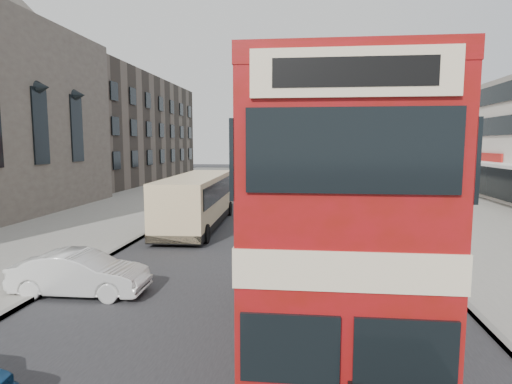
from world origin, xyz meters
The scene contains 17 objects.
ground centered at (0.00, 0.00, 0.00)m, with size 160.00×160.00×0.00m, color #28282B.
road_surface centered at (0.00, 20.00, 0.01)m, with size 12.00×90.00×0.01m, color #28282B.
pavement_right centered at (12.00, 20.00, 0.07)m, with size 12.00×90.00×0.15m, color gray.
pavement_left centered at (-12.00, 20.00, 0.07)m, with size 12.00×90.00×0.15m, color gray.
kerb_left centered at (-6.10, 20.00, 0.07)m, with size 0.20×90.00×0.16m, color gray.
kerb_right centered at (6.10, 20.00, 0.07)m, with size 0.20×90.00×0.16m, color gray.
brick_terrace centered at (-22.00, 38.00, 6.00)m, with size 14.00×28.00×12.00m, color #66594C.
street_lamp centered at (6.52, 18.00, 4.78)m, with size 1.00×0.20×8.12m.
bus_main centered at (2.11, -0.36, 2.88)m, with size 2.83×9.94×5.47m.
bus_second centered at (2.25, 29.67, 2.76)m, with size 3.09×9.56×5.23m.
coach centered at (-4.09, 12.41, 1.52)m, with size 2.85×9.83×2.58m.
car_left_front centered at (-4.97, 2.00, 0.65)m, with size 1.38×3.96×1.30m, color silver.
car_right_a centered at (4.62, 15.78, 0.70)m, with size 1.97×4.85×1.41m, color maroon.
car_right_b centered at (4.66, 19.00, 0.67)m, with size 2.24×4.85×1.35m, color orange.
car_right_c centered at (4.74, 30.34, 0.63)m, with size 1.50×3.72×1.27m, color #5D93BA.
pedestrian_near centered at (7.63, 15.00, 1.06)m, with size 0.67×0.46×1.83m, color gray.
cyclist centered at (3.88, 18.89, 0.76)m, with size 0.90×2.00×2.25m.
Camera 1 is at (1.63, -9.40, 4.50)m, focal length 29.40 mm.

